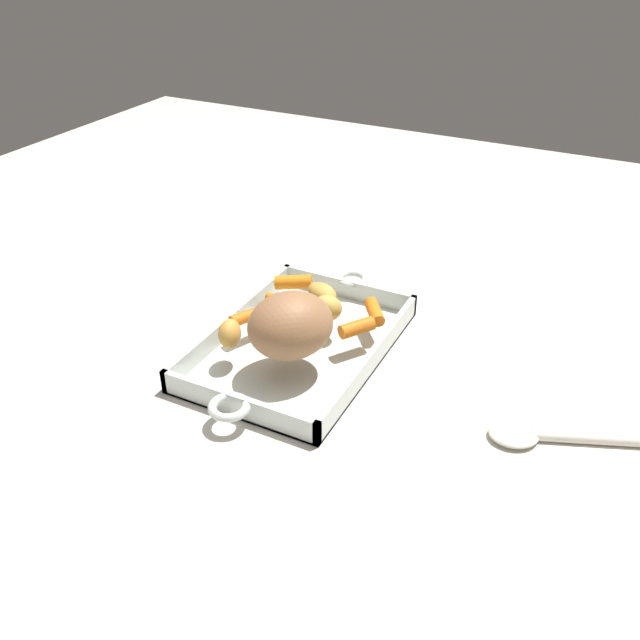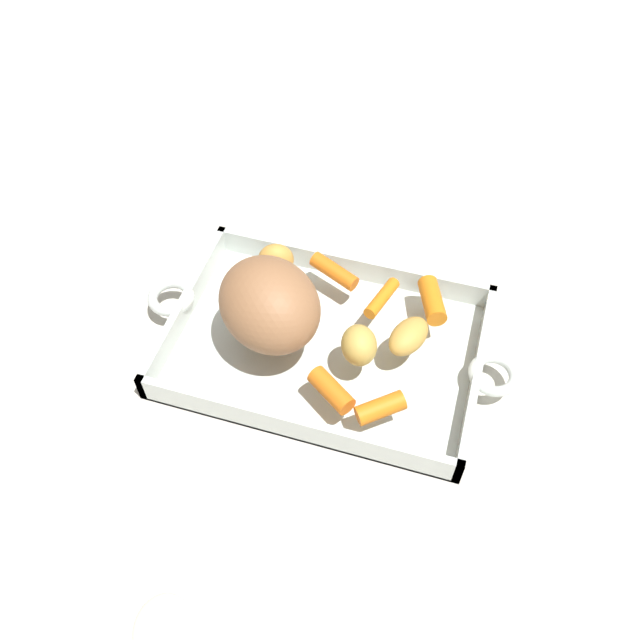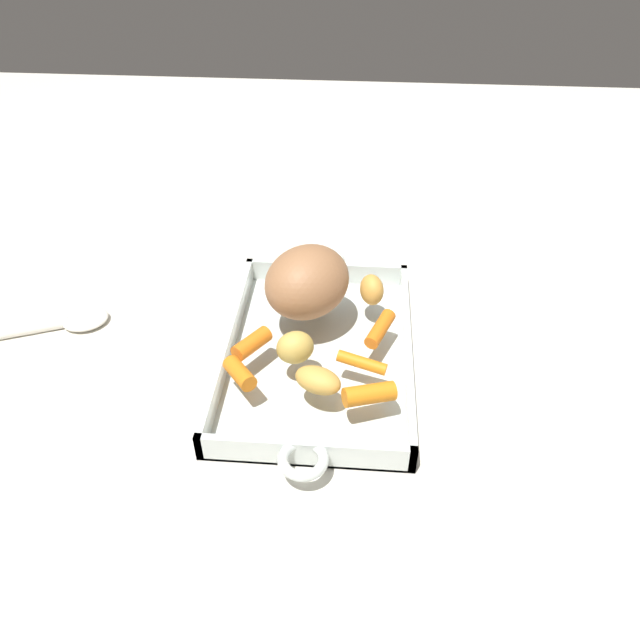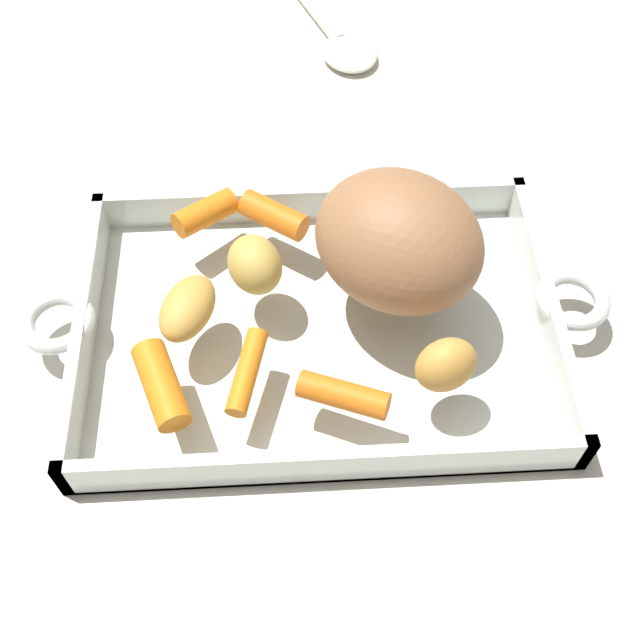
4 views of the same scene
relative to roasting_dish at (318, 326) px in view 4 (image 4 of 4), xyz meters
name	(u,v)px [view 4 (image 4 of 4)]	position (x,y,z in m)	size (l,w,h in m)	color
ground_plane	(318,333)	(0.00, 0.00, -0.01)	(2.31, 2.31, 0.00)	silver
roasting_dish	(318,326)	(0.00, 0.00, 0.00)	(0.44, 0.25, 0.04)	silver
pork_roast	(398,241)	(0.06, 0.02, 0.07)	(0.12, 0.11, 0.10)	#9C6A45
baby_carrot_long	(161,385)	(-0.11, -0.07, 0.04)	(0.02, 0.02, 0.06)	orange
baby_carrot_southwest	(247,372)	(-0.05, -0.06, 0.03)	(0.02, 0.02, 0.06)	orange
baby_carrot_center_right	(205,213)	(-0.08, 0.09, 0.04)	(0.02, 0.02, 0.05)	orange
baby_carrot_center_left	(274,215)	(-0.03, 0.08, 0.04)	(0.02, 0.02, 0.05)	orange
baby_carrot_northwest	(343,395)	(0.01, -0.08, 0.04)	(0.02, 0.02, 0.06)	orange
potato_whole	(187,308)	(-0.09, -0.01, 0.04)	(0.06, 0.04, 0.03)	gold
potato_corner	(446,365)	(0.08, -0.07, 0.05)	(0.04, 0.03, 0.04)	gold
potato_near_roast	(255,265)	(-0.05, 0.02, 0.05)	(0.05, 0.04, 0.04)	gold
serving_spoon	(329,27)	(0.03, 0.39, 0.00)	(0.12, 0.23, 0.02)	white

